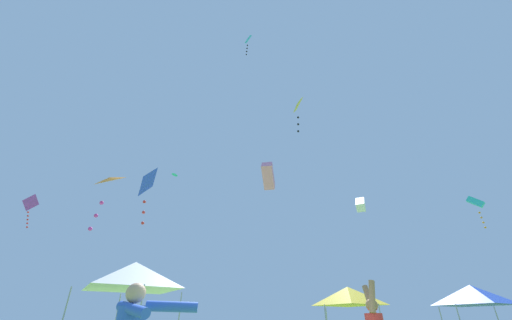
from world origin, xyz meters
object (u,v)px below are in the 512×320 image
at_px(kite_yellow_diamond, 297,106).
at_px(kite_cyan_diamond, 247,40).
at_px(kite_cyan_delta, 175,175).
at_px(canopy_tent_yellow, 349,296).
at_px(canopy_tent_white, 134,276).
at_px(canopy_tent_blue, 472,295).
at_px(kite_pink_box, 268,176).
at_px(kite_white_box, 361,205).
at_px(kite_cyan_box, 476,203).
at_px(kite_blue_diamond, 146,184).
at_px(kite_purple_diamond, 30,204).
at_px(kite_orange_delta, 109,180).

relative_size(kite_yellow_diamond, kite_cyan_diamond, 1.34).
bearing_deg(kite_cyan_delta, canopy_tent_yellow, -26.80).
xyz_separation_m(canopy_tent_white, canopy_tent_blue, (14.60, 5.50, -0.59)).
height_order(kite_yellow_diamond, kite_pink_box, kite_yellow_diamond).
xyz_separation_m(canopy_tent_white, kite_white_box, (10.51, 7.25, 4.89)).
distance_m(canopy_tent_white, kite_cyan_box, 27.04).
bearing_deg(kite_blue_diamond, kite_cyan_diamond, 33.05).
height_order(canopy_tent_white, kite_purple_diamond, kite_purple_diamond).
distance_m(kite_yellow_diamond, kite_cyan_box, 17.27).
relative_size(canopy_tent_yellow, kite_cyan_delta, 3.31).
relative_size(kite_yellow_diamond, kite_purple_diamond, 1.74).
bearing_deg(kite_pink_box, canopy_tent_yellow, 48.29).
bearing_deg(kite_cyan_box, canopy_tent_yellow, -142.79).
xyz_separation_m(canopy_tent_white, kite_cyan_box, (20.84, 15.65, 7.20)).
bearing_deg(kite_orange_delta, kite_purple_diamond, 167.97).
bearing_deg(kite_white_box, kite_pink_box, -137.88).
relative_size(kite_blue_diamond, kite_purple_diamond, 1.89).
bearing_deg(kite_purple_diamond, kite_orange_delta, -12.03).
bearing_deg(canopy_tent_yellow, kite_cyan_box, 37.21).
relative_size(kite_white_box, kite_cyan_delta, 1.53).
xyz_separation_m(kite_yellow_diamond, kite_cyan_box, (13.88, 7.56, -6.97)).
height_order(kite_pink_box, kite_cyan_box, kite_cyan_box).
relative_size(kite_blue_diamond, kite_cyan_diamond, 1.45).
height_order(canopy_tent_yellow, kite_cyan_delta, kite_cyan_delta).
xyz_separation_m(kite_cyan_box, kite_cyan_diamond, (-18.02, -8.53, 15.01)).
xyz_separation_m(kite_white_box, kite_orange_delta, (-12.88, -7.32, -0.26)).
relative_size(canopy_tent_yellow, kite_pink_box, 2.12).
distance_m(kite_white_box, kite_blue_diamond, 13.80).
distance_m(canopy_tent_white, kite_cyan_delta, 20.73).
height_order(canopy_tent_blue, canopy_tent_yellow, canopy_tent_yellow).
distance_m(kite_orange_delta, kite_purple_diamond, 6.29).
height_order(canopy_tent_white, kite_white_box, kite_white_box).
height_order(kite_cyan_box, kite_cyan_diamond, kite_cyan_diamond).
bearing_deg(canopy_tent_white, kite_blue_diamond, 127.75).
xyz_separation_m(kite_blue_diamond, kite_pink_box, (8.12, -0.89, -0.74)).
bearing_deg(canopy_tent_blue, kite_blue_diamond, -173.48).
relative_size(kite_white_box, kite_orange_delta, 0.46).
height_order(canopy_tent_yellow, kite_orange_delta, kite_orange_delta).
bearing_deg(kite_white_box, kite_blue_diamond, -164.25).
bearing_deg(kite_purple_diamond, kite_cyan_box, 26.15).
height_order(canopy_tent_white, kite_cyan_diamond, kite_cyan_diamond).
height_order(kite_white_box, kite_cyan_diamond, kite_cyan_diamond).
xyz_separation_m(kite_purple_diamond, kite_cyan_diamond, (11.33, 5.88, 17.87)).
bearing_deg(kite_blue_diamond, kite_cyan_delta, 111.75).
bearing_deg(kite_white_box, kite_orange_delta, -150.37).
xyz_separation_m(canopy_tent_white, kite_blue_diamond, (-2.73, 3.52, 6.05)).
height_order(canopy_tent_yellow, kite_yellow_diamond, kite_yellow_diamond).
distance_m(canopy_tent_yellow, kite_blue_diamond, 13.75).
relative_size(canopy_tent_yellow, kite_yellow_diamond, 0.99).
xyz_separation_m(kite_blue_diamond, kite_cyan_diamond, (5.54, 3.61, 16.16)).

